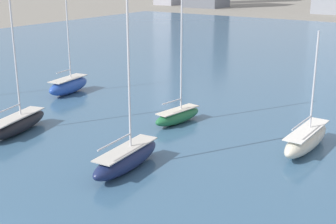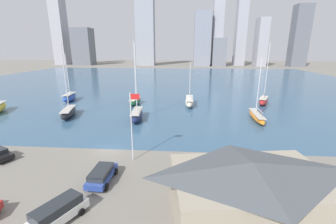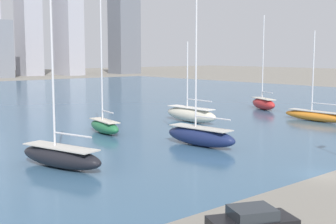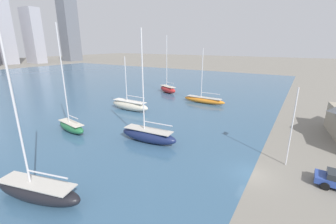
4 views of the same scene
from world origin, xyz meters
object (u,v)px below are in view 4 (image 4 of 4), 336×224
Objects in this scene: sailboat_green at (71,126)px; flag_pole at (293,124)px; sailboat_orange at (204,100)px; sailboat_cream at (130,105)px; sailboat_red at (168,89)px; sailboat_navy at (148,135)px; sailboat_black at (37,190)px.

flag_pole is at bearing -69.06° from sailboat_green.
sailboat_orange is at bearing 41.65° from flag_pole.
sailboat_orange is at bearing -37.75° from sailboat_cream.
sailboat_red reaches higher than sailboat_orange.
sailboat_navy is 34.07m from sailboat_red.
sailboat_green reaches higher than sailboat_red.
sailboat_green reaches higher than flag_pole.
sailboat_cream is (7.87, 30.23, -3.92)m from flag_pole.
sailboat_red is at bearing 8.29° from sailboat_cream.
sailboat_green reaches higher than sailboat_orange.
sailboat_green is 1.06× the size of sailboat_black.
flag_pole is at bearing -105.40° from sailboat_red.
sailboat_cream is 19.52m from sailboat_red.
flag_pole is 0.59× the size of sailboat_black.
sailboat_red is at bearing 50.15° from flag_pole.
sailboat_black reaches higher than sailboat_navy.
sailboat_orange is 14.63m from sailboat_red.
sailboat_black is (-45.66, -14.27, -0.09)m from sailboat_red.
sailboat_black is (-15.22, 1.04, -0.07)m from sailboat_navy.
sailboat_green is at bearing 101.86° from flag_pole.
sailboat_black is (-39.97, -0.80, 0.19)m from sailboat_orange.
flag_pole is at bearing -59.00° from sailboat_black.
sailboat_green is at bearing -151.35° from sailboat_red.
sailboat_cream is (11.06, 12.90, 0.00)m from sailboat_navy.
sailboat_green is at bearing 160.70° from sailboat_orange.
sailboat_navy is 0.99× the size of sailboat_black.
sailboat_green reaches higher than sailboat_cream.
sailboat_red is at bearing 22.39° from sailboat_navy.
flag_pole is 0.59× the size of sailboat_navy.
sailboat_black is at bearing -138.20° from sailboat_red.
flag_pole is 26.32m from sailboat_black.
sailboat_red is at bearing 69.34° from sailboat_orange.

